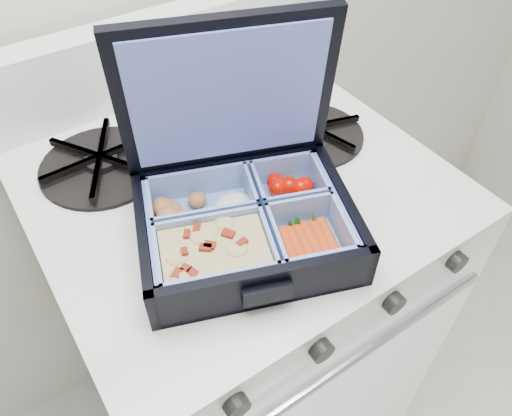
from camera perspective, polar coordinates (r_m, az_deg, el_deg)
stove at (r=1.02m, az=-2.22°, el=-13.07°), size 0.54×0.54×0.81m
bento_box at (r=0.59m, az=-1.16°, el=-2.01°), size 0.30×0.27×0.06m
burner_grate at (r=0.76m, az=6.30°, el=8.89°), size 0.20×0.20×0.02m
burner_grate_rear at (r=0.73m, az=-17.23°, el=5.06°), size 0.18×0.18×0.02m
fork at (r=0.70m, az=-5.62°, el=4.31°), size 0.09×0.16×0.01m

